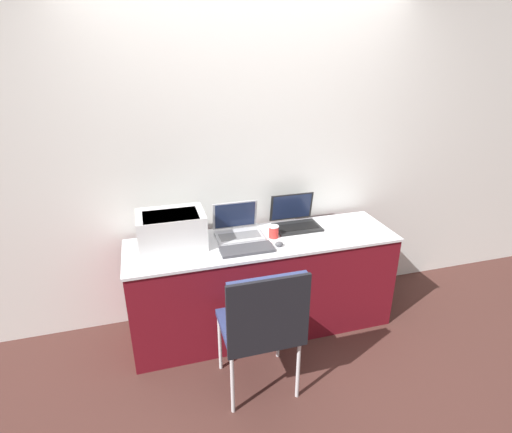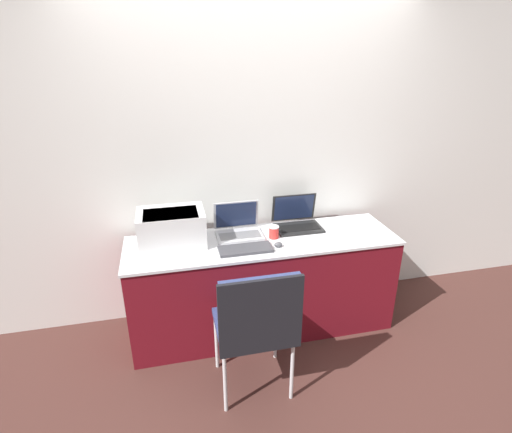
# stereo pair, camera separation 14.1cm
# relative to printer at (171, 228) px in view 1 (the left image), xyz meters

# --- Properties ---
(ground_plane) EXTENTS (14.00, 14.00, 0.00)m
(ground_plane) POSITION_rel_printer_xyz_m (0.66, -0.37, -0.91)
(ground_plane) COLOR #472823
(wall_back) EXTENTS (8.00, 0.05, 2.60)m
(wall_back) POSITION_rel_printer_xyz_m (0.66, 0.30, 0.39)
(wall_back) COLOR silver
(wall_back) RESTS_ON ground_plane
(table) EXTENTS (2.02, 0.58, 0.78)m
(table) POSITION_rel_printer_xyz_m (0.66, -0.09, -0.52)
(table) COLOR maroon
(table) RESTS_ON ground_plane
(printer) EXTENTS (0.47, 0.33, 0.25)m
(printer) POSITION_rel_printer_xyz_m (0.00, 0.00, 0.00)
(printer) COLOR silver
(printer) RESTS_ON table
(laptop_left) EXTENTS (0.35, 0.27, 0.24)m
(laptop_left) POSITION_rel_printer_xyz_m (0.49, 0.05, -0.08)
(laptop_left) COLOR #B7B7BC
(laptop_left) RESTS_ON table
(laptop_right) EXTENTS (0.36, 0.28, 0.25)m
(laptop_right) POSITION_rel_printer_xyz_m (0.97, 0.08, -0.08)
(laptop_right) COLOR black
(laptop_right) RESTS_ON table
(external_keyboard) EXTENTS (0.38, 0.16, 0.02)m
(external_keyboard) POSITION_rel_printer_xyz_m (0.49, -0.22, -0.13)
(external_keyboard) COLOR #3D3D42
(external_keyboard) RESTS_ON table
(coffee_cup) EXTENTS (0.08, 0.08, 0.09)m
(coffee_cup) POSITION_rel_printer_xyz_m (0.74, -0.07, -0.09)
(coffee_cup) COLOR red
(coffee_cup) RESTS_ON table
(mouse) EXTENTS (0.06, 0.04, 0.04)m
(mouse) POSITION_rel_printer_xyz_m (0.73, -0.23, -0.12)
(mouse) COLOR #4C4C51
(mouse) RESTS_ON table
(chair) EXTENTS (0.49, 0.44, 0.94)m
(chair) POSITION_rel_printer_xyz_m (0.45, -0.77, -0.32)
(chair) COLOR navy
(chair) RESTS_ON ground_plane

